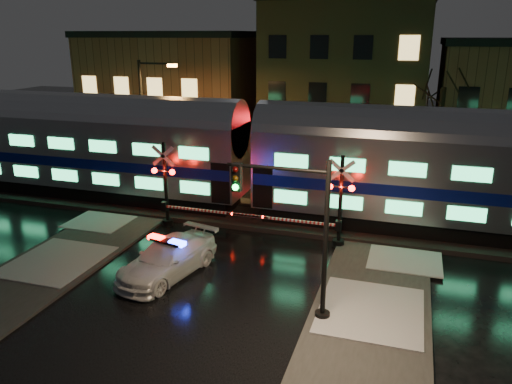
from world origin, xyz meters
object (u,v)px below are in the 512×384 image
streetlight (146,114)px  traffic_light (299,236)px  crossing_signal_left (172,193)px  police_car (168,258)px  crossing_signal_right (332,210)px

streetlight → traffic_light: bearing=-45.3°
crossing_signal_left → streetlight: size_ratio=0.78×
crossing_signal_left → traffic_light: (7.80, -6.23, 1.17)m
police_car → traffic_light: bearing=-1.9°
traffic_light → streetlight: bearing=145.8°
police_car → traffic_light: size_ratio=0.94×
crossing_signal_right → traffic_light: (-0.10, -6.23, 1.19)m
police_car → streetlight: streetlight is taller
crossing_signal_right → streetlight: streetlight is taller
traffic_light → police_car: bearing=176.7°
crossing_signal_left → streetlight: streetlight is taller
crossing_signal_right → crossing_signal_left: bearing=180.0°
crossing_signal_left → crossing_signal_right: bearing=-0.0°
crossing_signal_right → streetlight: (-12.90, 6.69, 2.71)m
police_car → crossing_signal_left: size_ratio=0.86×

